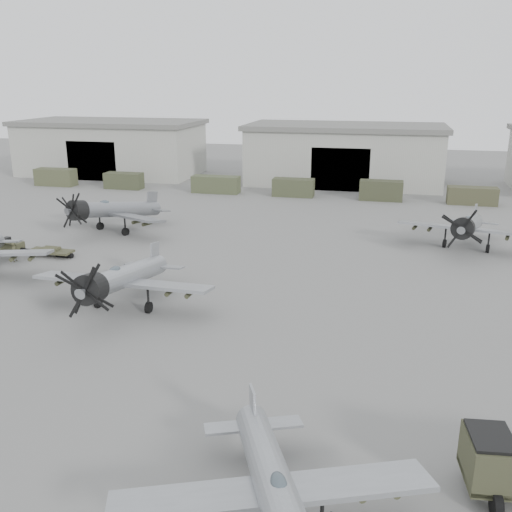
{
  "coord_description": "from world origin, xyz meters",
  "views": [
    {
      "loc": [
        6.65,
        -24.73,
        15.08
      ],
      "look_at": [
        -2.55,
        14.62,
        2.5
      ],
      "focal_mm": 40.0,
      "sensor_mm": 36.0,
      "label": 1
    }
  ],
  "objects_px": {
    "ground_crew": "(15,252)",
    "tug_trailer": "(27,248)",
    "aircraft_near_1": "(275,490)",
    "aircraft_mid_1": "(120,279)",
    "aircraft_far_1": "(468,226)",
    "aircraft_far_0": "(110,210)"
  },
  "relations": [
    {
      "from": "ground_crew",
      "to": "tug_trailer",
      "type": "bearing_deg",
      "value": 8.2
    },
    {
      "from": "aircraft_near_1",
      "to": "ground_crew",
      "type": "xyz_separation_m",
      "value": [
        -27.94,
        25.41,
        -1.18
      ]
    },
    {
      "from": "aircraft_mid_1",
      "to": "aircraft_far_1",
      "type": "xyz_separation_m",
      "value": [
        24.39,
        20.4,
        0.0
      ]
    },
    {
      "from": "aircraft_mid_1",
      "to": "ground_crew",
      "type": "bearing_deg",
      "value": 151.46
    },
    {
      "from": "aircraft_mid_1",
      "to": "aircraft_far_1",
      "type": "bearing_deg",
      "value": 41.21
    },
    {
      "from": "aircraft_near_1",
      "to": "aircraft_far_1",
      "type": "relative_size",
      "value": 0.87
    },
    {
      "from": "aircraft_mid_1",
      "to": "aircraft_far_1",
      "type": "relative_size",
      "value": 0.99
    },
    {
      "from": "aircraft_near_1",
      "to": "tug_trailer",
      "type": "height_order",
      "value": "aircraft_near_1"
    },
    {
      "from": "aircraft_far_0",
      "to": "aircraft_far_1",
      "type": "bearing_deg",
      "value": 25.93
    },
    {
      "from": "tug_trailer",
      "to": "ground_crew",
      "type": "height_order",
      "value": "ground_crew"
    },
    {
      "from": "aircraft_near_1",
      "to": "aircraft_mid_1",
      "type": "distance_m",
      "value": 22.44
    },
    {
      "from": "aircraft_far_0",
      "to": "ground_crew",
      "type": "xyz_separation_m",
      "value": [
        -3.6,
        -10.8,
        -1.52
      ]
    },
    {
      "from": "aircraft_near_1",
      "to": "ground_crew",
      "type": "distance_m",
      "value": 37.79
    },
    {
      "from": "aircraft_near_1",
      "to": "tug_trailer",
      "type": "relative_size",
      "value": 1.57
    },
    {
      "from": "aircraft_near_1",
      "to": "aircraft_far_0",
      "type": "bearing_deg",
      "value": 101.85
    },
    {
      "from": "aircraft_near_1",
      "to": "ground_crew",
      "type": "relative_size",
      "value": 6.47
    },
    {
      "from": "aircraft_mid_1",
      "to": "tug_trailer",
      "type": "distance_m",
      "value": 17.52
    },
    {
      "from": "aircraft_near_1",
      "to": "aircraft_far_1",
      "type": "height_order",
      "value": "aircraft_far_1"
    },
    {
      "from": "aircraft_far_0",
      "to": "aircraft_mid_1",
      "type": "bearing_deg",
      "value": -38.11
    },
    {
      "from": "aircraft_near_1",
      "to": "tug_trailer",
      "type": "distance_m",
      "value": 39.54
    },
    {
      "from": "aircraft_far_0",
      "to": "aircraft_far_1",
      "type": "distance_m",
      "value": 34.69
    },
    {
      "from": "aircraft_far_0",
      "to": "aircraft_far_1",
      "type": "xyz_separation_m",
      "value": [
        34.65,
        1.65,
        -0.08
      ]
    }
  ]
}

